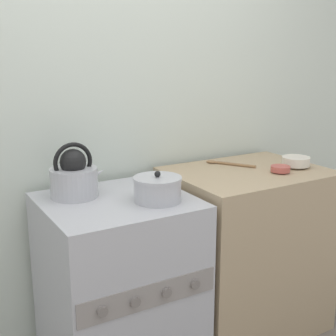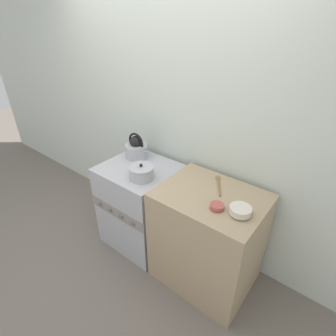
% 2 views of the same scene
% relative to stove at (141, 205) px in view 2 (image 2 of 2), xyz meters
% --- Properties ---
extents(ground_plane, '(12.00, 12.00, 0.00)m').
position_rel_stove_xyz_m(ground_plane, '(0.00, -0.31, -0.44)').
color(ground_plane, '#70665B').
extents(wall_back, '(7.00, 0.06, 2.50)m').
position_rel_stove_xyz_m(wall_back, '(0.00, 0.39, 0.81)').
color(wall_back, silver).
rests_on(wall_back, ground_plane).
extents(stove, '(0.67, 0.65, 0.89)m').
position_rel_stove_xyz_m(stove, '(0.00, 0.00, 0.00)').
color(stove, '#B2B2B7').
rests_on(stove, ground_plane).
extents(counter, '(0.82, 0.64, 0.92)m').
position_rel_stove_xyz_m(counter, '(0.78, 0.00, 0.02)').
color(counter, tan).
rests_on(counter, ground_plane).
extents(kettle, '(0.27, 0.22, 0.26)m').
position_rel_stove_xyz_m(kettle, '(-0.15, 0.14, 0.54)').
color(kettle, '#B2B2B7').
rests_on(kettle, stove).
extents(cooking_pot, '(0.22, 0.22, 0.14)m').
position_rel_stove_xyz_m(cooking_pot, '(0.15, -0.11, 0.50)').
color(cooking_pot, '#B2B2B7').
rests_on(cooking_pot, stove).
extents(enamel_bowl, '(0.15, 0.15, 0.06)m').
position_rel_stove_xyz_m(enamel_bowl, '(1.04, -0.07, 0.51)').
color(enamel_bowl, beige).
rests_on(enamel_bowl, counter).
extents(small_ceramic_bowl, '(0.10, 0.10, 0.04)m').
position_rel_stove_xyz_m(small_ceramic_bowl, '(0.89, -0.12, 0.50)').
color(small_ceramic_bowl, '#B75147').
rests_on(small_ceramic_bowl, counter).
extents(wooden_spoon, '(0.18, 0.26, 0.02)m').
position_rel_stove_xyz_m(wooden_spoon, '(0.74, 0.17, 0.49)').
color(wooden_spoon, olive).
rests_on(wooden_spoon, counter).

